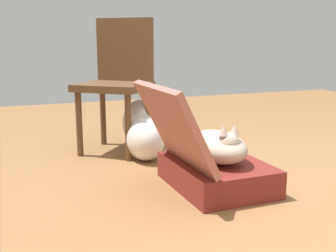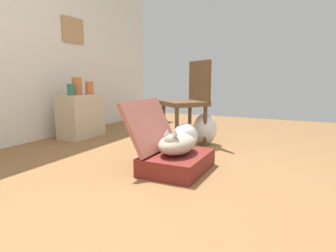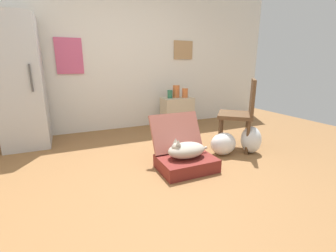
{
  "view_description": "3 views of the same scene",
  "coord_description": "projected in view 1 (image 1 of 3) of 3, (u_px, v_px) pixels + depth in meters",
  "views": [
    {
      "loc": [
        -1.66,
        1.21,
        0.8
      ],
      "look_at": [
        0.32,
        0.41,
        0.36
      ],
      "focal_mm": 43.79,
      "sensor_mm": 36.0,
      "label": 1
    },
    {
      "loc": [
        -1.86,
        -0.82,
        0.78
      ],
      "look_at": [
        0.56,
        0.36,
        0.33
      ],
      "focal_mm": 30.6,
      "sensor_mm": 36.0,
      "label": 2
    },
    {
      "loc": [
        -0.9,
        -1.99,
        1.16
      ],
      "look_at": [
        0.28,
        0.65,
        0.39
      ],
      "focal_mm": 24.63,
      "sensor_mm": 36.0,
      "label": 3
    }
  ],
  "objects": [
    {
      "name": "suitcase_base",
      "position": [
        217.0,
        174.0,
        2.3
      ],
      "size": [
        0.62,
        0.47,
        0.15
      ],
      "primitive_type": "cube",
      "color": "maroon",
      "rests_on": "ground"
    },
    {
      "name": "suitcase_lid",
      "position": [
        174.0,
        126.0,
        2.14
      ],
      "size": [
        0.62,
        0.25,
        0.44
      ],
      "primitive_type": "cube",
      "rotation": [
        1.11,
        0.0,
        0.0
      ],
      "color": "#B26356",
      "rests_on": "suitcase_base"
    },
    {
      "name": "ground_plane",
      "position": [
        265.0,
        201.0,
        2.11
      ],
      "size": [
        7.68,
        7.68,
        0.0
      ],
      "primitive_type": "plane",
      "color": "olive",
      "rests_on": "ground"
    },
    {
      "name": "plastic_bag_clear",
      "position": [
        140.0,
        123.0,
        3.19
      ],
      "size": [
        0.25,
        0.28,
        0.36
      ],
      "primitive_type": "ellipsoid",
      "color": "silver",
      "rests_on": "ground"
    },
    {
      "name": "chair",
      "position": [
        118.0,
        78.0,
        3.0
      ],
      "size": [
        0.65,
        0.65,
        0.98
      ],
      "rotation": [
        0.0,
        0.0,
        -2.28
      ],
      "color": "brown",
      "rests_on": "ground"
    },
    {
      "name": "cat",
      "position": [
        218.0,
        146.0,
        2.26
      ],
      "size": [
        0.52,
        0.28,
        0.23
      ],
      "color": "#B2A899",
      "rests_on": "suitcase_base"
    },
    {
      "name": "plastic_bag_white",
      "position": [
        145.0,
        139.0,
        2.81
      ],
      "size": [
        0.36,
        0.26,
        0.3
      ],
      "primitive_type": "ellipsoid",
      "color": "white",
      "rests_on": "ground"
    }
  ]
}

